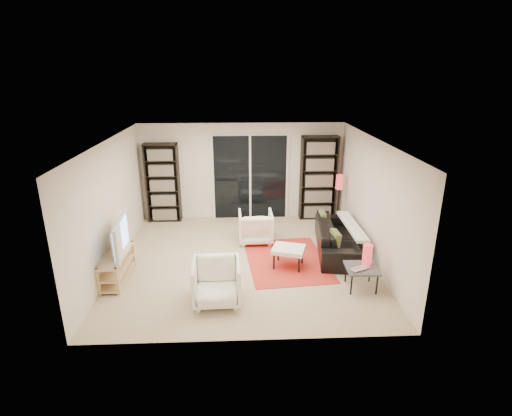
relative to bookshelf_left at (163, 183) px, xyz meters
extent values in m
plane|color=beige|center=(1.95, -2.33, -0.98)|extent=(5.00, 5.00, 0.00)
cube|color=silver|center=(1.95, 0.17, 0.22)|extent=(5.00, 0.02, 2.40)
cube|color=silver|center=(1.95, -4.83, 0.22)|extent=(5.00, 0.02, 2.40)
cube|color=silver|center=(-0.55, -2.33, 0.22)|extent=(0.02, 5.00, 2.40)
cube|color=silver|center=(4.45, -2.33, 0.22)|extent=(0.02, 5.00, 2.40)
cube|color=white|center=(1.95, -2.33, 1.42)|extent=(5.00, 5.00, 0.02)
cube|color=white|center=(2.15, 0.14, 0.07)|extent=(1.92, 0.06, 2.16)
cube|color=black|center=(2.15, 0.10, 0.07)|extent=(1.80, 0.02, 2.10)
cube|color=white|center=(2.15, 0.09, 0.07)|extent=(0.05, 0.02, 2.10)
cube|color=black|center=(0.00, 0.01, 0.00)|extent=(0.80, 0.30, 1.95)
cube|color=#B18135|center=(0.00, -0.01, 0.00)|extent=(0.70, 0.22, 1.85)
cube|color=black|center=(3.85, 0.01, 0.07)|extent=(0.90, 0.30, 2.10)
cube|color=#B18135|center=(3.85, -0.01, 0.07)|extent=(0.80, 0.22, 2.00)
cube|color=#D7B07F|center=(-0.36, -2.98, -0.50)|extent=(0.38, 1.18, 0.04)
cube|color=#D7B07F|center=(-0.36, -2.98, -0.73)|extent=(0.38, 1.18, 0.03)
cube|color=#D7B07F|center=(-0.36, -2.98, -0.92)|extent=(0.38, 1.18, 0.04)
cube|color=#D7B07F|center=(-0.52, -3.53, -0.73)|extent=(0.05, 0.05, 0.50)
cube|color=#D7B07F|center=(-0.52, -2.43, -0.73)|extent=(0.05, 0.05, 0.50)
cube|color=#D7B07F|center=(-0.20, -3.53, -0.73)|extent=(0.05, 0.05, 0.50)
cube|color=#D7B07F|center=(-0.20, -2.43, -0.73)|extent=(0.05, 0.05, 0.50)
imported|color=black|center=(-0.34, -2.98, -0.15)|extent=(0.27, 1.15, 0.65)
cube|color=red|center=(2.80, -2.39, -0.97)|extent=(1.71, 2.20, 0.01)
imported|color=black|center=(3.92, -1.98, -0.66)|extent=(1.10, 2.22, 0.62)
imported|color=white|center=(2.22, -1.41, -0.63)|extent=(0.75, 0.77, 0.69)
imported|color=white|center=(1.48, -3.81, -0.62)|extent=(0.80, 0.82, 0.72)
cube|color=white|center=(2.80, -2.64, -0.62)|extent=(0.72, 0.65, 0.08)
cylinder|color=black|center=(2.51, -2.75, -0.82)|extent=(0.04, 0.04, 0.32)
cylinder|color=black|center=(2.63, -2.38, -0.82)|extent=(0.04, 0.04, 0.32)
cylinder|color=black|center=(2.97, -2.90, -0.82)|extent=(0.04, 0.04, 0.32)
cylinder|color=black|center=(3.09, -2.52, -0.82)|extent=(0.04, 0.04, 0.32)
cube|color=#4B4B51|center=(3.96, -3.49, -0.60)|extent=(0.56, 0.56, 0.04)
cylinder|color=black|center=(3.74, -3.69, -0.79)|extent=(0.03, 0.03, 0.38)
cylinder|color=black|center=(3.76, -3.26, -0.79)|extent=(0.03, 0.03, 0.38)
cylinder|color=black|center=(4.17, -3.71, -0.79)|extent=(0.03, 0.03, 0.38)
cylinder|color=black|center=(4.19, -3.28, -0.79)|extent=(0.03, 0.03, 0.38)
imported|color=silver|center=(3.93, -3.61, -0.56)|extent=(0.43, 0.37, 0.03)
cylinder|color=#E8343B|center=(4.08, -3.37, -0.39)|extent=(0.16, 0.16, 0.37)
cylinder|color=black|center=(4.24, -0.58, -0.96)|extent=(0.19, 0.19, 0.03)
cylinder|color=black|center=(4.24, -0.58, -0.49)|extent=(0.03, 0.03, 0.96)
cylinder|color=#E8343B|center=(4.24, -0.58, 0.13)|extent=(0.17, 0.17, 0.35)
camera|label=1|loc=(1.86, -9.54, 2.66)|focal=28.00mm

